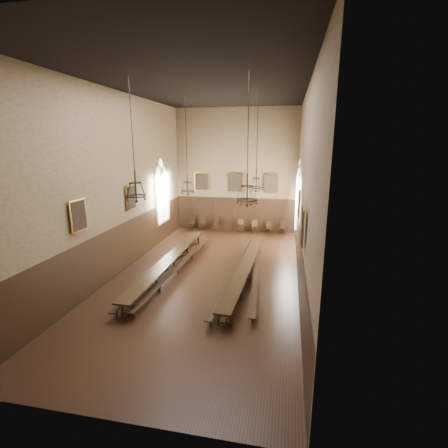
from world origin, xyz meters
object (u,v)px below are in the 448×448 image
(chair_1, at_px, (202,226))
(chandelier_back_right, at_px, (256,181))
(chair_5, at_px, (255,229))
(chair_4, at_px, (240,228))
(table_right, at_px, (245,273))
(chandelier_front_left, at_px, (136,188))
(bench_left_outer, at_px, (160,267))
(chandelier_back_left, at_px, (187,184))
(chair_0, at_px, (191,226))
(chair_6, at_px, (269,230))
(chair_7, at_px, (282,230))
(chair_2, at_px, (215,227))
(bench_left_inner, at_px, (178,269))
(chandelier_front_right, at_px, (247,191))
(bench_right_inner, at_px, (234,271))
(bench_right_outer, at_px, (256,274))
(table_left, at_px, (170,265))

(chair_1, relative_size, chandelier_back_right, 0.20)
(chair_5, bearing_deg, chair_4, 163.10)
(table_right, height_order, chandelier_front_left, chandelier_front_left)
(bench_left_outer, relative_size, chandelier_back_left, 1.91)
(bench_left_outer, distance_m, chair_0, 8.65)
(chair_1, bearing_deg, chair_4, -7.49)
(chair_1, distance_m, chair_6, 5.06)
(chair_7, relative_size, chandelier_back_right, 0.20)
(chandelier_back_right, bearing_deg, chair_2, 121.49)
(chair_2, bearing_deg, chandelier_back_right, -41.35)
(chair_5, relative_size, chair_6, 1.14)
(bench_left_inner, distance_m, chair_0, 8.84)
(chair_1, bearing_deg, chair_0, 169.25)
(chair_0, xyz_separation_m, chair_2, (1.90, -0.01, 0.01))
(chair_2, distance_m, chandelier_front_right, 12.69)
(bench_left_inner, relative_size, chair_0, 9.95)
(chandelier_front_left, bearing_deg, bench_left_inner, 71.10)
(bench_left_outer, distance_m, chair_2, 8.65)
(chair_5, bearing_deg, bench_left_inner, -125.82)
(chandelier_front_right, bearing_deg, chair_1, 113.15)
(chair_7, height_order, chandelier_front_right, chandelier_front_right)
(chandelier_back_right, bearing_deg, chandelier_front_left, -130.87)
(chair_5, distance_m, chandelier_front_left, 12.49)
(chair_1, height_order, chair_5, chair_1)
(chair_7, bearing_deg, chandelier_front_right, -85.73)
(chair_6, height_order, chair_7, chair_7)
(bench_left_inner, xyz_separation_m, bench_right_inner, (2.89, 0.22, 0.02))
(bench_right_inner, bearing_deg, bench_right_outer, -1.23)
(chair_1, relative_size, chandelier_back_left, 0.19)
(chandelier_back_right, bearing_deg, chair_7, 76.40)
(bench_left_outer, xyz_separation_m, chandelier_back_left, (0.66, 2.91, 3.98))
(bench_left_inner, height_order, chair_6, chair_6)
(chair_2, distance_m, chandelier_back_right, 8.11)
(chair_0, height_order, chair_6, chair_0)
(chandelier_front_left, bearing_deg, chair_0, 95.41)
(chair_7, relative_size, chandelier_back_left, 0.19)
(table_right, xyz_separation_m, chair_1, (-4.44, 8.70, -0.07))
(table_left, xyz_separation_m, chair_0, (-1.40, 8.46, -0.10))
(table_left, distance_m, chair_4, 8.79)
(table_left, distance_m, chair_1, 8.43)
(chair_1, bearing_deg, bench_left_inner, -91.42)
(table_left, relative_size, chair_4, 10.34)
(table_right, bearing_deg, table_left, 175.86)
(chair_7, bearing_deg, bench_right_outer, -86.69)
(bench_right_inner, distance_m, chair_1, 9.23)
(chair_6, bearing_deg, chandelier_front_right, -103.20)
(table_right, relative_size, bench_right_inner, 0.92)
(bench_left_outer, distance_m, bench_left_inner, 0.96)
(chandelier_back_left, bearing_deg, bench_left_outer, -102.72)
(table_right, relative_size, bench_left_inner, 0.98)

